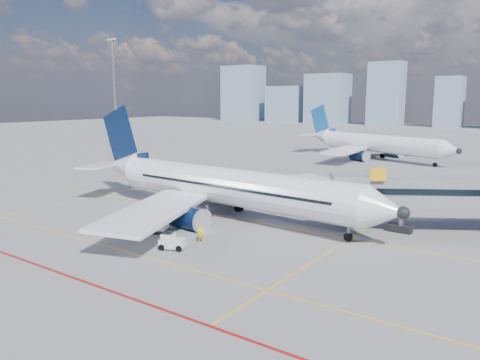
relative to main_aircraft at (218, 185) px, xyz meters
The scene contains 10 objects.
ground 8.88m from the main_aircraft, 82.36° to the right, with size 420.00×420.00×0.00m, color slate.
apron_markings 12.55m from the main_aircraft, 87.53° to the right, with size 90.00×35.12×0.01m.
floodlight_mast_nw 63.43m from the main_aircraft, 149.47° to the left, with size 3.20×0.61×25.45m.
distant_skyline 182.93m from the main_aircraft, 95.70° to the left, with size 257.94×15.45×30.67m.
main_aircraft is the anchor object (origin of this frame).
second_aircraft 56.67m from the main_aircraft, 93.14° to the left, with size 36.84×31.31×11.13m.
baggage_tug 12.50m from the main_aircraft, 70.93° to the right, with size 2.37×1.94×1.44m.
cargo_dolly 9.39m from the main_aircraft, 95.91° to the right, with size 3.59×2.55×1.80m.
belt_loader 7.73m from the main_aircraft, 149.34° to the right, with size 5.36×2.87×2.17m.
ramp_worker 10.26m from the main_aircraft, 60.91° to the right, with size 0.61×0.40×1.66m, color yellow.
Camera 1 is at (29.22, -30.68, 12.41)m, focal length 35.00 mm.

